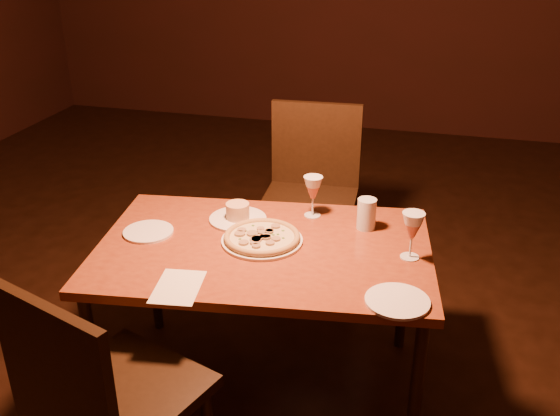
% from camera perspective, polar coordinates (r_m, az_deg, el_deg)
% --- Properties ---
extents(floor, '(7.00, 7.00, 0.00)m').
position_cam_1_polar(floor, '(2.95, -3.71, -13.07)').
color(floor, black).
rests_on(floor, ground).
extents(dining_table, '(1.36, 0.97, 0.68)m').
position_cam_1_polar(dining_table, '(2.42, -1.49, -4.71)').
color(dining_table, brown).
rests_on(dining_table, floor).
extents(chair_near, '(0.57, 0.57, 0.92)m').
position_cam_1_polar(chair_near, '(2.02, -15.93, -16.22)').
color(chair_near, black).
rests_on(chair_near, floor).
extents(chair_far, '(0.49, 0.49, 0.97)m').
position_cam_1_polar(chair_far, '(3.21, 2.85, 1.69)').
color(chair_far, black).
rests_on(chair_far, floor).
extents(pizza_plate, '(0.31, 0.31, 0.03)m').
position_cam_1_polar(pizza_plate, '(2.41, -1.66, -2.72)').
color(pizza_plate, white).
rests_on(pizza_plate, dining_table).
extents(ramekin_saucer, '(0.24, 0.24, 0.08)m').
position_cam_1_polar(ramekin_saucer, '(2.58, -3.88, -0.63)').
color(ramekin_saucer, white).
rests_on(ramekin_saucer, dining_table).
extents(wine_glass_far, '(0.08, 0.08, 0.18)m').
position_cam_1_polar(wine_glass_far, '(2.59, 3.02, 1.06)').
color(wine_glass_far, '#AF5E49').
rests_on(wine_glass_far, dining_table).
extents(wine_glass_right, '(0.08, 0.08, 0.18)m').
position_cam_1_polar(wine_glass_right, '(2.31, 11.95, -2.48)').
color(wine_glass_right, '#AF5E49').
rests_on(wine_glass_right, dining_table).
extents(water_tumbler, '(0.08, 0.08, 0.13)m').
position_cam_1_polar(water_tumbler, '(2.51, 7.91, -0.53)').
color(water_tumbler, silver).
rests_on(water_tumbler, dining_table).
extents(side_plate_left, '(0.20, 0.20, 0.01)m').
position_cam_1_polar(side_plate_left, '(2.53, -11.95, -2.14)').
color(side_plate_left, white).
rests_on(side_plate_left, dining_table).
extents(side_plate_near, '(0.21, 0.21, 0.01)m').
position_cam_1_polar(side_plate_near, '(2.09, 10.68, -8.36)').
color(side_plate_near, white).
rests_on(side_plate_near, dining_table).
extents(menu_card, '(0.18, 0.24, 0.00)m').
position_cam_1_polar(menu_card, '(2.16, -9.31, -7.13)').
color(menu_card, silver).
rests_on(menu_card, dining_table).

